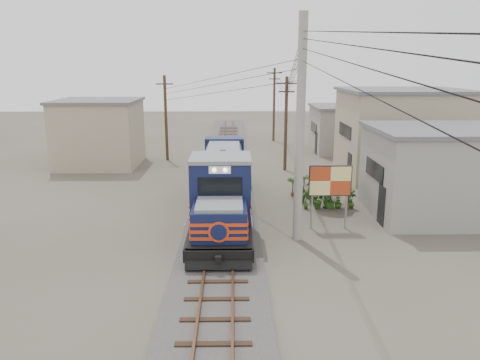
{
  "coord_description": "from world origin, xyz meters",
  "views": [
    {
      "loc": [
        0.59,
        -20.8,
        7.86
      ],
      "look_at": [
        0.91,
        2.01,
        2.2
      ],
      "focal_mm": 35.0,
      "sensor_mm": 36.0,
      "label": 1
    }
  ],
  "objects_px": {
    "market_umbrella": "(328,172)",
    "vendor": "(328,184)",
    "locomotive": "(223,185)",
    "billboard": "(330,183)"
  },
  "relations": [
    {
      "from": "billboard",
      "to": "locomotive",
      "type": "bearing_deg",
      "value": 155.88
    },
    {
      "from": "vendor",
      "to": "locomotive",
      "type": "bearing_deg",
      "value": 19.38
    },
    {
      "from": "locomotive",
      "to": "vendor",
      "type": "relative_size",
      "value": 7.92
    },
    {
      "from": "market_umbrella",
      "to": "vendor",
      "type": "distance_m",
      "value": 2.16
    },
    {
      "from": "market_umbrella",
      "to": "vendor",
      "type": "bearing_deg",
      "value": 78.04
    },
    {
      "from": "billboard",
      "to": "vendor",
      "type": "distance_m",
      "value": 5.47
    },
    {
      "from": "billboard",
      "to": "vendor",
      "type": "height_order",
      "value": "billboard"
    },
    {
      "from": "locomotive",
      "to": "market_umbrella",
      "type": "bearing_deg",
      "value": 10.45
    },
    {
      "from": "locomotive",
      "to": "billboard",
      "type": "height_order",
      "value": "locomotive"
    },
    {
      "from": "market_umbrella",
      "to": "vendor",
      "type": "xyz_separation_m",
      "value": [
        0.38,
        1.79,
        -1.15
      ]
    }
  ]
}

